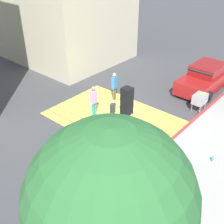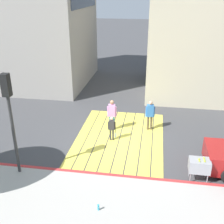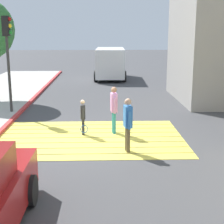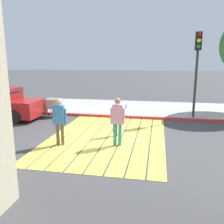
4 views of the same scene
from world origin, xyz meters
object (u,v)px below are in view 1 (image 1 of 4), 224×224
Objects in this scene: car_parked_near_curb at (205,78)px; pedestrian_child_with_racket at (113,110)px; pedestrian_adult_lead at (114,85)px; tennis_ball_cart at (200,99)px; pedestrian_adult_trailing at (94,100)px; traffic_light_corner at (126,124)px; water_bottle at (212,159)px; street_tree at (108,200)px.

pedestrian_child_with_racket is at bearing 74.69° from car_parked_near_curb.
pedestrian_adult_lead is 1.31× the size of pedestrian_child_with_racket.
pedestrian_adult_lead is (4.09, 2.05, 0.27)m from tennis_ball_cart.
pedestrian_adult_trailing is at bearing 47.10° from tennis_ball_cart.
car_parked_near_curb is at bearing -80.75° from traffic_light_corner.
traffic_light_corner is 4.88m from water_bottle.
car_parked_near_curb reaches higher than pedestrian_child_with_racket.
water_bottle is at bearing 167.15° from pedestrian_adult_lead.
pedestrian_adult_lead is at bearing -80.24° from pedestrian_adult_trailing.
pedestrian_adult_trailing reaches higher than water_bottle.
tennis_ball_cart is 4.63× the size of water_bottle.
car_parked_near_curb reaches higher than tennis_ball_cart.
water_bottle is at bearing -87.93° from street_tree.
pedestrian_adult_trailing is at bearing 9.16° from pedestrian_child_with_racket.
tennis_ball_cart is at bearing -132.90° from pedestrian_adult_trailing.
street_tree reaches higher than water_bottle.
traffic_light_corner is 5.23m from pedestrian_child_with_racket.
pedestrian_adult_trailing is (6.09, 0.51, 0.75)m from water_bottle.
pedestrian_child_with_racket is (-1.44, 1.80, -0.25)m from pedestrian_adult_lead.
street_tree is at bearing 130.02° from pedestrian_child_with_racket.
pedestrian_adult_lead is at bearing -50.31° from street_tree.
pedestrian_adult_lead reaches higher than tennis_ball_cart.
traffic_light_corner is 3.55m from street_tree.
water_bottle is at bearing -176.13° from pedestrian_child_with_racket.
street_tree is (-1.90, 2.94, 0.59)m from traffic_light_corner.
pedestrian_adult_lead is (4.77, -5.09, -2.07)m from traffic_light_corner.
car_parked_near_curb is 2.70m from tennis_ball_cart.
pedestrian_adult_lead reaches higher than water_bottle.
pedestrian_child_with_racket is (1.75, 6.40, -0.02)m from car_parked_near_curb.
traffic_light_corner reaches higher than pedestrian_adult_trailing.
traffic_light_corner is at bearing 144.90° from pedestrian_adult_trailing.
street_tree is 8.64m from pedestrian_child_with_racket.
pedestrian_adult_lead is at bearing -51.45° from pedestrian_child_with_racket.
water_bottle is (-2.34, 3.52, -0.47)m from tennis_ball_cart.
street_tree reaches higher than pedestrian_adult_trailing.
car_parked_near_curb is 0.81× the size of street_tree.
pedestrian_child_with_racket is (4.99, 0.34, 0.48)m from water_bottle.
water_bottle is (-3.24, 6.06, -0.50)m from car_parked_near_curb.
car_parked_near_curb is 10.09m from traffic_light_corner.
street_tree is at bearing 136.27° from pedestrian_adult_trailing.
pedestrian_adult_trailing is at bearing 99.76° from pedestrian_adult_lead.
water_bottle is at bearing 123.61° from tennis_ball_cart.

